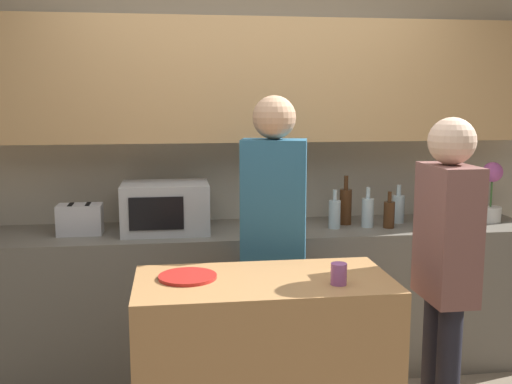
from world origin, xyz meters
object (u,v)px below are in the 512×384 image
Objects in this scene: plate_on_island at (188,277)px; cup_0 at (339,274)px; microwave at (165,207)px; bottle_0 at (334,214)px; bottle_1 at (346,206)px; bottle_5 at (422,210)px; bottle_2 at (368,212)px; person_left at (446,262)px; bottle_4 at (398,208)px; bottle_6 at (430,207)px; bottle_3 at (389,214)px; person_center at (274,227)px; potted_plant at (491,192)px; toaster at (80,219)px.

cup_0 reaches higher than plate_on_island.
microwave reaches higher than bottle_0.
bottle_0 is 0.77× the size of bottle_1.
bottle_2 is at bearing 176.87° from bottle_5.
bottle_2 is 0.15× the size of person_left.
bottle_0 is 0.96× the size of bottle_2.
bottle_6 reaches higher than bottle_4.
bottle_3 is (0.12, -0.05, -0.01)m from bottle_2.
bottle_2 is at bearing 1.75° from person_left.
cup_0 is 0.70m from person_center.
bottle_1 reaches higher than cup_0.
bottle_5 reaches higher than bottle_6.
bottle_5 is 0.15× the size of person_center.
bottle_5 is 1.80m from plate_on_island.
potted_plant reaches higher than bottle_0.
bottle_3 is (0.24, -0.14, -0.03)m from bottle_1.
bottle_2 reaches higher than plate_on_island.
bottle_1 is (0.10, 0.10, 0.03)m from bottle_0.
bottle_1 is 1.51m from plate_on_island.
bottle_0 reaches higher than toaster.
bottle_0 is at bearing -134.68° from bottle_1.
bottle_5 reaches higher than bottle_0.
cup_0 is 0.06× the size of person_left.
person_left is at bearing -110.49° from bottle_6.
bottle_0 is at bearing -177.33° from potted_plant.
person_left is (-0.21, -1.14, -0.04)m from bottle_4.
person_left is (0.03, -1.04, -0.04)m from bottle_2.
bottle_4 is 0.16m from bottle_5.
microwave is at bearing 177.87° from bottle_5.
bottle_3 is 1.60m from plate_on_island.
bottle_1 reaches higher than toaster.
plate_on_island is at bearing -147.24° from bottle_5.
person_center is (1.08, -0.53, 0.04)m from toaster.
person_center reaches higher than bottle_4.
bottle_5 is (0.11, -0.12, 0.01)m from bottle_4.
bottle_5 is at bearing 32.76° from plate_on_island.
bottle_1 is 0.82m from person_center.
bottle_4 reaches higher than plate_on_island.
person_center is (-1.54, -0.53, -0.07)m from potted_plant.
bottle_1 is 0.48m from bottle_5.
bottle_2 is at bearing -1.38° from toaster.
plate_on_island is at bearing -59.43° from toaster.
person_center reaches higher than bottle_5.
bottle_4 is at bearing 175.59° from bottle_6.
bottle_0 is 2.60× the size of cup_0.
microwave is 0.51m from toaster.
bottle_1 is 0.19× the size of person_left.
bottle_6 is at bearing 174.52° from potted_plant.
potted_plant reaches higher than bottle_2.
bottle_6 is at bearing -4.41° from bottle_4.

